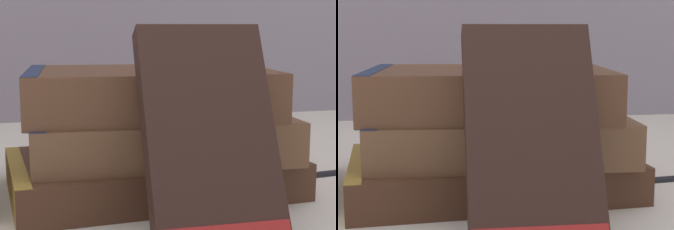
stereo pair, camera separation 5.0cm
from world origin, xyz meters
TOP-DOWN VIEW (x-y plane):
  - ground_plane at (0.00, 0.00)m, footprint 3.00×3.00m
  - book_flat_bottom at (0.00, 0.01)m, footprint 0.24×0.16m
  - book_flat_middle at (0.01, 0.01)m, footprint 0.21×0.14m
  - book_flat_top at (0.00, 0.01)m, footprint 0.21×0.14m
  - book_leaning_front at (0.03, -0.10)m, footprint 0.09×0.08m
  - pocket_watch at (0.04, 0.01)m, footprint 0.05×0.05m

SIDE VIEW (x-z plane):
  - ground_plane at x=0.00m, z-range 0.00..0.00m
  - book_flat_bottom at x=0.00m, z-range 0.00..0.03m
  - book_flat_middle at x=0.01m, z-range 0.03..0.07m
  - book_leaning_front at x=0.03m, z-range 0.00..0.14m
  - book_flat_top at x=0.00m, z-range 0.06..0.10m
  - pocket_watch at x=0.04m, z-range 0.10..0.11m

